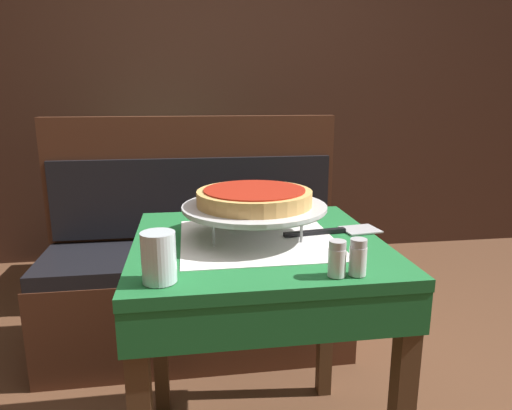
% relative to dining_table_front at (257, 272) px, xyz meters
% --- Properties ---
extents(dining_table_front, '(0.69, 0.69, 0.75)m').
position_rel_dining_table_front_xyz_m(dining_table_front, '(0.00, 0.00, 0.00)').
color(dining_table_front, '#1E6B33').
rests_on(dining_table_front, ground_plane).
extents(dining_table_rear, '(0.78, 0.78, 0.75)m').
position_rel_dining_table_front_xyz_m(dining_table_rear, '(-0.33, 1.49, -0.00)').
color(dining_table_rear, '#1E6B33').
rests_on(dining_table_rear, ground_plane).
extents(booth_bench, '(1.33, 0.48, 1.04)m').
position_rel_dining_table_front_xyz_m(booth_bench, '(-0.16, 0.74, -0.33)').
color(booth_bench, '#4C2819').
rests_on(booth_bench, ground_plane).
extents(back_wall_panel, '(6.00, 0.04, 2.40)m').
position_rel_dining_table_front_xyz_m(back_wall_panel, '(0.00, 2.02, 0.56)').
color(back_wall_panel, '#3D2319').
rests_on(back_wall_panel, ground_plane).
extents(pizza_pan_stand, '(0.41, 0.41, 0.09)m').
position_rel_dining_table_front_xyz_m(pizza_pan_stand, '(-0.01, 0.02, 0.18)').
color(pizza_pan_stand, '#ADADB2').
rests_on(pizza_pan_stand, dining_table_front).
extents(deep_dish_pizza, '(0.32, 0.32, 0.04)m').
position_rel_dining_table_front_xyz_m(deep_dish_pizza, '(-0.01, 0.02, 0.22)').
color(deep_dish_pizza, tan).
rests_on(deep_dish_pizza, pizza_pan_stand).
extents(pizza_server, '(0.30, 0.10, 0.01)m').
position_rel_dining_table_front_xyz_m(pizza_server, '(0.24, 0.02, 0.11)').
color(pizza_server, '#BCBCC1').
rests_on(pizza_server, dining_table_front).
extents(water_glass_near, '(0.07, 0.07, 0.11)m').
position_rel_dining_table_front_xyz_m(water_glass_near, '(-0.25, -0.27, 0.16)').
color(water_glass_near, silver).
rests_on(water_glass_near, dining_table_front).
extents(salt_shaker, '(0.04, 0.04, 0.08)m').
position_rel_dining_table_front_xyz_m(salt_shaker, '(0.13, -0.29, 0.14)').
color(salt_shaker, silver).
rests_on(salt_shaker, dining_table_front).
extents(pepper_shaker, '(0.04, 0.04, 0.08)m').
position_rel_dining_table_front_xyz_m(pepper_shaker, '(0.18, -0.29, 0.14)').
color(pepper_shaker, silver).
rests_on(pepper_shaker, dining_table_front).
extents(napkin_holder, '(0.10, 0.05, 0.09)m').
position_rel_dining_table_front_xyz_m(napkin_holder, '(0.05, 0.30, 0.15)').
color(napkin_holder, '#B2B2B7').
rests_on(napkin_holder, dining_table_front).
extents(condiment_caddy, '(0.12, 0.12, 0.16)m').
position_rel_dining_table_front_xyz_m(condiment_caddy, '(-0.22, 1.55, 0.15)').
color(condiment_caddy, black).
rests_on(condiment_caddy, dining_table_rear).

